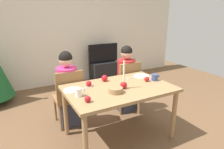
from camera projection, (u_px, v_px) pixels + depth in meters
The scene contains 21 objects.
ground_plane at pixel (119, 136), 2.83m from camera, with size 7.68×7.68×0.00m, color brown.
back_wall at pixel (63, 30), 4.61m from camera, with size 6.40×0.10×2.60m, color beige.
dining_table at pixel (119, 93), 2.63m from camera, with size 1.40×0.90×0.75m.
chair_left at pixel (69, 95), 2.95m from camera, with size 0.40×0.40×0.90m.
chair_right at pixel (127, 84), 3.41m from camera, with size 0.40×0.40×0.90m.
person_left_child at pixel (68, 91), 2.96m from camera, with size 0.30×0.30×1.17m.
person_right_child at pixel (126, 80), 3.42m from camera, with size 0.30×0.30×1.17m.
tv_stand at pixel (104, 71), 5.08m from camera, with size 0.64×0.40×0.48m, color black.
tv at pixel (103, 53), 4.94m from camera, with size 0.79×0.05×0.46m.
candle_centerpiece at pixel (124, 83), 2.54m from camera, with size 0.09×0.09×0.37m.
plate_left at pixel (72, 90), 2.49m from camera, with size 0.22×0.22×0.01m, color silver.
plate_right at pixel (141, 76), 3.03m from camera, with size 0.23×0.23×0.01m, color white.
mug_left at pixel (79, 92), 2.31m from camera, with size 0.13×0.08×0.10m.
mug_right at pixel (155, 77), 2.84m from camera, with size 0.13×0.09×0.09m.
fork_left at pixel (86, 88), 2.56m from camera, with size 0.18×0.01×0.01m, color silver.
fork_right at pixel (131, 78), 2.96m from camera, with size 0.18×0.01×0.01m, color silver.
bowl_walnuts at pixel (116, 90), 2.42m from camera, with size 0.18×0.18×0.07m, color #99754C.
apple_near_candle at pixel (89, 84), 2.62m from camera, with size 0.07×0.07×0.07m, color #B5131E.
apple_by_left_plate at pixel (147, 79), 2.81m from camera, with size 0.07×0.07×0.07m, color red.
apple_by_right_mug at pixel (105, 78), 2.82m from camera, with size 0.09×0.09×0.09m, color red.
apple_far_edge at pixel (88, 99), 2.16m from camera, with size 0.07×0.07×0.07m, color #AD141F.
Camera 1 is at (-1.24, -2.09, 1.70)m, focal length 31.61 mm.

